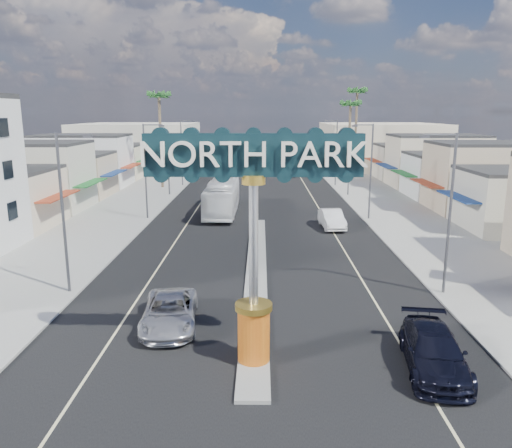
{
  "coord_description": "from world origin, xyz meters",
  "views": [
    {
      "loc": [
        0.27,
        -16.72,
        10.09
      ],
      "look_at": [
        0.02,
        9.51,
        4.17
      ],
      "focal_mm": 35.0,
      "sensor_mm": 36.0,
      "label": 1
    }
  ],
  "objects_px": {
    "streetlight_l_mid": "(147,166)",
    "streetlight_r_mid": "(369,167)",
    "palm_right_far": "(357,96)",
    "streetlight_r_far": "(335,149)",
    "palm_left_far": "(159,101)",
    "gateway_sign": "(254,222)",
    "palm_right_mid": "(351,108)",
    "streetlight_l_near": "(65,206)",
    "traffic_signal_right": "(334,161)",
    "streetlight_r_near": "(448,206)",
    "city_bus": "(222,197)",
    "traffic_signal_left": "(183,161)",
    "car_parked_right": "(332,219)",
    "streetlight_l_far": "(183,149)",
    "suv_left": "(170,312)",
    "suv_right": "(434,351)"
  },
  "relations": [
    {
      "from": "palm_right_mid",
      "to": "suv_left",
      "type": "height_order",
      "value": "palm_right_mid"
    },
    {
      "from": "streetlight_l_near",
      "to": "suv_left",
      "type": "distance_m",
      "value": 8.89
    },
    {
      "from": "gateway_sign",
      "to": "palm_left_far",
      "type": "relative_size",
      "value": 0.7
    },
    {
      "from": "streetlight_r_mid",
      "to": "streetlight_r_far",
      "type": "height_order",
      "value": "same"
    },
    {
      "from": "traffic_signal_left",
      "to": "palm_left_far",
      "type": "height_order",
      "value": "palm_left_far"
    },
    {
      "from": "traffic_signal_right",
      "to": "streetlight_r_far",
      "type": "bearing_deg",
      "value": 81.14
    },
    {
      "from": "streetlight_l_far",
      "to": "car_parked_right",
      "type": "relative_size",
      "value": 1.82
    },
    {
      "from": "palm_left_far",
      "to": "streetlight_r_far",
      "type": "bearing_deg",
      "value": 4.88
    },
    {
      "from": "palm_left_far",
      "to": "palm_right_mid",
      "type": "bearing_deg",
      "value": 12.99
    },
    {
      "from": "gateway_sign",
      "to": "streetlight_l_near",
      "type": "bearing_deg",
      "value": 142.45
    },
    {
      "from": "palm_left_far",
      "to": "suv_right",
      "type": "distance_m",
      "value": 53.56
    },
    {
      "from": "streetlight_l_mid",
      "to": "streetlight_r_mid",
      "type": "height_order",
      "value": "same"
    },
    {
      "from": "streetlight_l_mid",
      "to": "palm_right_mid",
      "type": "xyz_separation_m",
      "value": [
        23.43,
        26.0,
        5.54
      ]
    },
    {
      "from": "palm_left_far",
      "to": "traffic_signal_left",
      "type": "bearing_deg",
      "value": -57.57
    },
    {
      "from": "streetlight_l_mid",
      "to": "palm_left_far",
      "type": "relative_size",
      "value": 0.69
    },
    {
      "from": "suv_left",
      "to": "traffic_signal_left",
      "type": "bearing_deg",
      "value": 92.22
    },
    {
      "from": "palm_right_far",
      "to": "city_bus",
      "type": "bearing_deg",
      "value": -122.56
    },
    {
      "from": "streetlight_r_mid",
      "to": "streetlight_l_far",
      "type": "bearing_deg",
      "value": 133.48
    },
    {
      "from": "streetlight_l_near",
      "to": "streetlight_r_far",
      "type": "xyz_separation_m",
      "value": [
        20.87,
        42.0,
        0.0
      ]
    },
    {
      "from": "traffic_signal_left",
      "to": "palm_left_far",
      "type": "xyz_separation_m",
      "value": [
        -3.82,
        6.01,
        7.22
      ]
    },
    {
      "from": "traffic_signal_left",
      "to": "palm_right_mid",
      "type": "distance_m",
      "value": 26.01
    },
    {
      "from": "streetlight_l_far",
      "to": "palm_right_far",
      "type": "distance_m",
      "value": 28.29
    },
    {
      "from": "traffic_signal_left",
      "to": "streetlight_r_mid",
      "type": "distance_m",
      "value": 24.11
    },
    {
      "from": "streetlight_r_mid",
      "to": "palm_right_far",
      "type": "xyz_separation_m",
      "value": [
        4.57,
        32.0,
        7.32
      ]
    },
    {
      "from": "palm_right_mid",
      "to": "city_bus",
      "type": "bearing_deg",
      "value": -125.66
    },
    {
      "from": "suv_left",
      "to": "car_parked_right",
      "type": "height_order",
      "value": "car_parked_right"
    },
    {
      "from": "streetlight_l_mid",
      "to": "streetlight_r_near",
      "type": "xyz_separation_m",
      "value": [
        20.87,
        -20.0,
        0.0
      ]
    },
    {
      "from": "city_bus",
      "to": "palm_right_far",
      "type": "bearing_deg",
      "value": 58.0
    },
    {
      "from": "streetlight_r_near",
      "to": "palm_left_far",
      "type": "height_order",
      "value": "palm_left_far"
    },
    {
      "from": "gateway_sign",
      "to": "palm_right_mid",
      "type": "xyz_separation_m",
      "value": [
        13.0,
        54.02,
        4.67
      ]
    },
    {
      "from": "city_bus",
      "to": "streetlight_l_near",
      "type": "bearing_deg",
      "value": -106.06
    },
    {
      "from": "traffic_signal_right",
      "to": "streetlight_l_mid",
      "type": "height_order",
      "value": "streetlight_l_mid"
    },
    {
      "from": "gateway_sign",
      "to": "streetlight_l_far",
      "type": "xyz_separation_m",
      "value": [
        -10.43,
        50.02,
        -0.86
      ]
    },
    {
      "from": "gateway_sign",
      "to": "palm_right_far",
      "type": "bearing_deg",
      "value": 75.97
    },
    {
      "from": "gateway_sign",
      "to": "palm_right_mid",
      "type": "distance_m",
      "value": 55.76
    },
    {
      "from": "gateway_sign",
      "to": "streetlight_r_near",
      "type": "xyz_separation_m",
      "value": [
        10.43,
        8.02,
        -0.86
      ]
    },
    {
      "from": "streetlight_r_near",
      "to": "palm_left_far",
      "type": "relative_size",
      "value": 0.69
    },
    {
      "from": "traffic_signal_right",
      "to": "streetlight_r_near",
      "type": "bearing_deg",
      "value": -87.9
    },
    {
      "from": "streetlight_l_near",
      "to": "streetlight_l_mid",
      "type": "height_order",
      "value": "same"
    },
    {
      "from": "streetlight_r_near",
      "to": "streetlight_r_far",
      "type": "relative_size",
      "value": 1.0
    },
    {
      "from": "traffic_signal_right",
      "to": "city_bus",
      "type": "distance_m",
      "value": 17.17
    },
    {
      "from": "palm_right_mid",
      "to": "traffic_signal_right",
      "type": "bearing_deg",
      "value": -107.63
    },
    {
      "from": "traffic_signal_right",
      "to": "palm_right_far",
      "type": "distance_m",
      "value": 20.59
    },
    {
      "from": "palm_right_far",
      "to": "car_parked_right",
      "type": "xyz_separation_m",
      "value": [
        -8.43,
        -35.53,
        -11.57
      ]
    },
    {
      "from": "traffic_signal_left",
      "to": "palm_right_far",
      "type": "distance_m",
      "value": 31.22
    },
    {
      "from": "traffic_signal_left",
      "to": "streetlight_l_far",
      "type": "height_order",
      "value": "streetlight_l_far"
    },
    {
      "from": "gateway_sign",
      "to": "car_parked_right",
      "type": "distance_m",
      "value": 25.87
    },
    {
      "from": "streetlight_r_far",
      "to": "palm_left_far",
      "type": "relative_size",
      "value": 0.69
    },
    {
      "from": "streetlight_l_near",
      "to": "streetlight_r_far",
      "type": "bearing_deg",
      "value": 63.58
    },
    {
      "from": "gateway_sign",
      "to": "palm_left_far",
      "type": "xyz_separation_m",
      "value": [
        -13.0,
        48.02,
        5.57
      ]
    }
  ]
}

